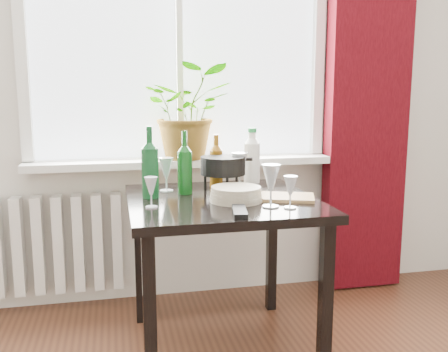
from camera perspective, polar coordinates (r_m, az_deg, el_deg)
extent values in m
cube|color=white|center=(2.91, -5.24, 17.06)|extent=(1.72, 0.08, 1.62)
cube|color=white|center=(2.85, -4.81, 1.58)|extent=(1.72, 0.20, 0.04)
cube|color=#34040A|center=(3.14, 16.19, 10.62)|extent=(0.50, 0.12, 2.56)
cube|color=silver|center=(2.97, -19.38, -7.41)|extent=(0.80, 0.10, 0.55)
cube|color=black|center=(2.30, -0.26, -3.02)|extent=(0.85, 0.85, 0.04)
cube|color=black|center=(2.03, -8.47, -16.00)|extent=(0.05, 0.05, 0.70)
cube|color=black|center=(2.71, -9.62, -9.33)|extent=(0.05, 0.05, 0.70)
cube|color=black|center=(2.19, 11.52, -14.05)|extent=(0.05, 0.05, 0.70)
cube|color=black|center=(2.83, 5.45, -8.36)|extent=(0.05, 0.05, 0.70)
imported|color=#38681B|center=(2.83, -4.08, 7.35)|extent=(0.50, 0.45, 0.53)
cylinder|color=#B8B099|center=(2.22, 1.38, -2.08)|extent=(0.26, 0.26, 0.06)
cube|color=black|center=(2.01, 1.80, -4.06)|extent=(0.09, 0.19, 0.02)
cube|color=#A27B49|center=(2.29, 6.76, -2.41)|extent=(0.32, 0.27, 0.01)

